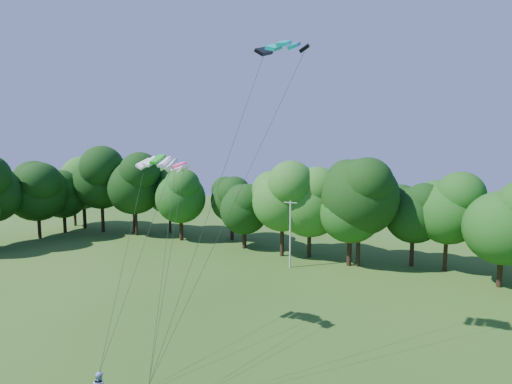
% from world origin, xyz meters
% --- Properties ---
extents(utility_pole, '(1.50, 0.20, 7.50)m').
position_xyz_m(utility_pole, '(-3.55, 30.20, 3.87)').
color(utility_pole, '#AFAEA6').
rests_on(utility_pole, ground).
extents(kite_teal, '(3.29, 1.88, 0.65)m').
position_xyz_m(kite_teal, '(3.62, 12.52, 19.47)').
color(kite_teal, '#05ADAF').
rests_on(kite_teal, ground).
extents(kite_green, '(2.83, 1.49, 0.65)m').
position_xyz_m(kite_green, '(-5.11, 11.09, 12.56)').
color(kite_green, green).
rests_on(kite_green, ground).
extents(kite_pink, '(1.90, 1.41, 0.37)m').
position_xyz_m(kite_pink, '(-3.10, 10.93, 12.24)').
color(kite_pink, '#FA4581').
rests_on(kite_pink, ground).
extents(tree_back_west, '(8.61, 8.61, 12.53)m').
position_xyz_m(tree_back_west, '(-32.57, 35.52, 7.82)').
color(tree_back_west, '#312213').
rests_on(tree_back_west, ground).
extents(tree_back_center, '(9.41, 9.41, 13.69)m').
position_xyz_m(tree_back_center, '(2.98, 34.27, 8.55)').
color(tree_back_center, '#312613').
rests_on(tree_back_center, ground).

